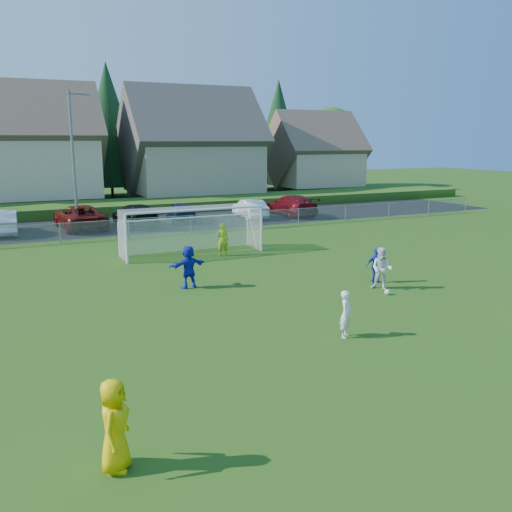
# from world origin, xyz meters

# --- Properties ---
(ground) EXTENTS (160.00, 160.00, 0.00)m
(ground) POSITION_xyz_m (0.00, 0.00, 0.00)
(ground) COLOR #193D0C
(ground) RESTS_ON ground
(asphalt_lot) EXTENTS (60.00, 60.00, 0.00)m
(asphalt_lot) POSITION_xyz_m (0.00, 27.50, 0.01)
(asphalt_lot) COLOR black
(asphalt_lot) RESTS_ON ground
(grass_embankment) EXTENTS (70.00, 6.00, 0.80)m
(grass_embankment) POSITION_xyz_m (0.00, 35.00, 0.40)
(grass_embankment) COLOR #1E420F
(grass_embankment) RESTS_ON ground
(soccer_ball) EXTENTS (0.22, 0.22, 0.22)m
(soccer_ball) POSITION_xyz_m (4.33, 5.15, 0.11)
(soccer_ball) COLOR white
(soccer_ball) RESTS_ON ground
(referee) EXTENTS (0.89, 1.02, 1.76)m
(referee) POSITION_xyz_m (-7.54, -1.88, 0.88)
(referee) COLOR #EABA04
(referee) RESTS_ON ground
(player_white_a) EXTENTS (0.63, 0.62, 1.46)m
(player_white_a) POSITION_xyz_m (0.20, 2.02, 0.73)
(player_white_a) COLOR white
(player_white_a) RESTS_ON ground
(player_white_b) EXTENTS (1.02, 1.06, 1.71)m
(player_white_b) POSITION_xyz_m (4.61, 5.90, 0.86)
(player_white_b) COLOR white
(player_white_b) RESTS_ON ground
(player_blue_a) EXTENTS (0.94, 0.66, 1.48)m
(player_blue_a) POSITION_xyz_m (5.11, 6.87, 0.74)
(player_blue_a) COLOR #1220AF
(player_blue_a) RESTS_ON ground
(player_blue_b) EXTENTS (1.69, 0.78, 1.75)m
(player_blue_b) POSITION_xyz_m (-2.33, 9.50, 0.88)
(player_blue_b) COLOR #1220AF
(player_blue_b) RESTS_ON ground
(goalkeeper) EXTENTS (0.70, 0.54, 1.70)m
(goalkeeper) POSITION_xyz_m (1.28, 14.73, 0.85)
(goalkeeper) COLOR #A8C617
(goalkeeper) RESTS_ON ground
(car_b) EXTENTS (1.85, 4.87, 1.58)m
(car_b) POSITION_xyz_m (-8.95, 26.82, 0.79)
(car_b) COLOR white
(car_b) RESTS_ON ground
(car_c) EXTENTS (3.15, 6.04, 1.63)m
(car_c) POSITION_xyz_m (-4.20, 27.04, 0.81)
(car_c) COLOR #65100B
(car_c) RESTS_ON ground
(car_d) EXTENTS (2.57, 5.45, 1.54)m
(car_d) POSITION_xyz_m (-0.52, 26.58, 0.77)
(car_d) COLOR black
(car_d) RESTS_ON ground
(car_e) EXTENTS (2.26, 4.46, 1.46)m
(car_e) POSITION_xyz_m (3.01, 27.28, 0.73)
(car_e) COLOR #141E46
(car_e) RESTS_ON ground
(car_f) EXTENTS (1.90, 4.51, 1.45)m
(car_f) POSITION_xyz_m (8.40, 26.73, 0.72)
(car_f) COLOR white
(car_f) RESTS_ON ground
(car_g) EXTENTS (2.33, 5.65, 1.63)m
(car_g) POSITION_xyz_m (11.99, 26.64, 0.82)
(car_g) COLOR #640B12
(car_g) RESTS_ON ground
(soccer_goal) EXTENTS (7.42, 1.90, 2.50)m
(soccer_goal) POSITION_xyz_m (0.00, 16.05, 1.63)
(soccer_goal) COLOR white
(soccer_goal) RESTS_ON ground
(chainlink_fence) EXTENTS (52.06, 0.06, 1.20)m
(chainlink_fence) POSITION_xyz_m (0.00, 22.00, 0.63)
(chainlink_fence) COLOR gray
(chainlink_fence) RESTS_ON ground
(streetlight) EXTENTS (1.38, 0.18, 9.00)m
(streetlight) POSITION_xyz_m (-4.45, 26.00, 4.84)
(streetlight) COLOR slate
(streetlight) RESTS_ON ground
(houses_row) EXTENTS (53.90, 11.45, 13.27)m
(houses_row) POSITION_xyz_m (1.97, 42.46, 7.33)
(houses_row) COLOR tan
(houses_row) RESTS_ON ground
(tree_row) EXTENTS (65.98, 12.36, 13.80)m
(tree_row) POSITION_xyz_m (1.04, 48.74, 6.91)
(tree_row) COLOR #382616
(tree_row) RESTS_ON ground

